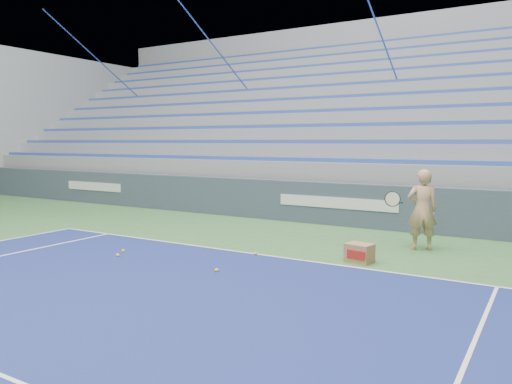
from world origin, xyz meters
TOP-DOWN VIEW (x-y plane):
  - sponsor_barrier at (0.00, 15.88)m, footprint 30.00×0.32m
  - bleachers at (0.00, 21.60)m, footprint 31.00×9.15m
  - tennis_player at (2.52, 13.98)m, footprint 0.95×0.92m
  - ball_box at (1.83, 12.32)m, footprint 0.51×0.42m
  - tennis_ball_0 at (-2.39, 10.70)m, footprint 0.07×0.07m
  - tennis_ball_1 at (0.03, 10.44)m, footprint 0.07×0.07m
  - tennis_ball_2 at (-0.05, 11.82)m, footprint 0.07×0.07m
  - tennis_ball_3 at (-2.20, 10.37)m, footprint 0.07×0.07m

SIDE VIEW (x-z plane):
  - tennis_ball_0 at x=-2.39m, z-range 0.00..0.07m
  - tennis_ball_1 at x=0.03m, z-range 0.00..0.07m
  - tennis_ball_2 at x=-0.05m, z-range 0.00..0.07m
  - tennis_ball_3 at x=-2.20m, z-range 0.00..0.07m
  - ball_box at x=1.83m, z-range 0.00..0.34m
  - sponsor_barrier at x=0.00m, z-range 0.00..1.10m
  - tennis_player at x=2.52m, z-range 0.00..1.62m
  - bleachers at x=0.00m, z-range -1.29..6.01m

